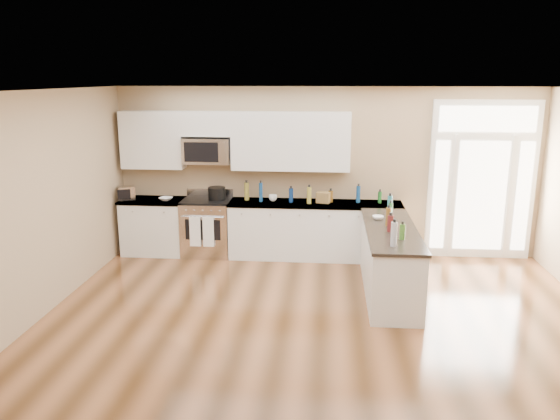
{
  "coord_description": "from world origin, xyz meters",
  "views": [
    {
      "loc": [
        0.05,
        -5.06,
        2.95
      ],
      "look_at": [
        -0.58,
        2.0,
        1.22
      ],
      "focal_mm": 35.0,
      "sensor_mm": 36.0,
      "label": 1
    }
  ],
  "objects_px": {
    "stockpot": "(217,193)",
    "toaster_oven": "(127,193)",
    "peninsula_cabinet": "(389,263)",
    "kitchen_range": "(207,227)"
  },
  "relations": [
    {
      "from": "stockpot",
      "to": "toaster_oven",
      "type": "distance_m",
      "value": 1.52
    },
    {
      "from": "peninsula_cabinet",
      "to": "kitchen_range",
      "type": "height_order",
      "value": "kitchen_range"
    },
    {
      "from": "peninsula_cabinet",
      "to": "stockpot",
      "type": "distance_m",
      "value": 3.17
    },
    {
      "from": "toaster_oven",
      "to": "stockpot",
      "type": "bearing_deg",
      "value": -20.7
    },
    {
      "from": "peninsula_cabinet",
      "to": "stockpot",
      "type": "xyz_separation_m",
      "value": [
        -2.72,
        1.49,
        0.63
      ]
    },
    {
      "from": "stockpot",
      "to": "toaster_oven",
      "type": "xyz_separation_m",
      "value": [
        -1.51,
        -0.11,
        -0.01
      ]
    },
    {
      "from": "kitchen_range",
      "to": "stockpot",
      "type": "xyz_separation_m",
      "value": [
        0.17,
        0.04,
        0.58
      ]
    },
    {
      "from": "kitchen_range",
      "to": "stockpot",
      "type": "relative_size",
      "value": 3.72
    },
    {
      "from": "peninsula_cabinet",
      "to": "stockpot",
      "type": "height_order",
      "value": "stockpot"
    },
    {
      "from": "stockpot",
      "to": "peninsula_cabinet",
      "type": "bearing_deg",
      "value": -28.72
    }
  ]
}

